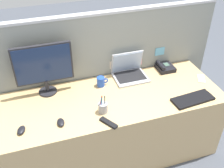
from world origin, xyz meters
TOP-DOWN VIEW (x-y plane):
  - ground_plane at (0.00, 0.00)m, footprint 10.00×10.00m
  - desk at (0.00, 0.00)m, footprint 2.07×0.77m
  - cubicle_divider at (0.00, 0.42)m, footprint 2.47×0.08m
  - desktop_monitor at (-0.57, 0.28)m, footprint 0.53×0.17m
  - laptop at (0.26, 0.29)m, footprint 0.33×0.28m
  - desk_phone at (0.67, 0.29)m, footprint 0.17×0.18m
  - keyboard_main at (0.68, -0.26)m, footprint 0.40×0.19m
  - computer_mouse_right_hand at (-0.84, -0.19)m, footprint 0.09×0.11m
  - computer_mouse_left_hand at (-0.53, -0.20)m, footprint 0.06×0.10m
  - pen_cup at (-0.15, -0.16)m, footprint 0.08×0.08m
  - cell_phone_white_slab at (0.95, 0.01)m, footprint 0.12×0.16m
  - tv_remote at (-0.15, -0.32)m, footprint 0.13×0.17m
  - coffee_mug at (-0.06, 0.22)m, footprint 0.12×0.08m

SIDE VIEW (x-z plane):
  - ground_plane at x=0.00m, z-range 0.00..0.00m
  - desk at x=0.00m, z-range 0.00..0.73m
  - cubicle_divider at x=0.00m, z-range 0.00..1.41m
  - cell_phone_white_slab at x=0.95m, z-range 0.73..0.74m
  - tv_remote at x=-0.15m, z-range 0.73..0.75m
  - keyboard_main at x=0.68m, z-range 0.73..0.76m
  - computer_mouse_right_hand at x=-0.84m, z-range 0.73..0.77m
  - computer_mouse_left_hand at x=-0.53m, z-range 0.73..0.77m
  - desk_phone at x=0.67m, z-range 0.72..0.80m
  - pen_cup at x=-0.15m, z-range 0.69..0.87m
  - coffee_mug at x=-0.06m, z-range 0.73..0.83m
  - laptop at x=0.26m, z-range 0.67..0.92m
  - desktop_monitor at x=-0.57m, z-range 0.77..1.27m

